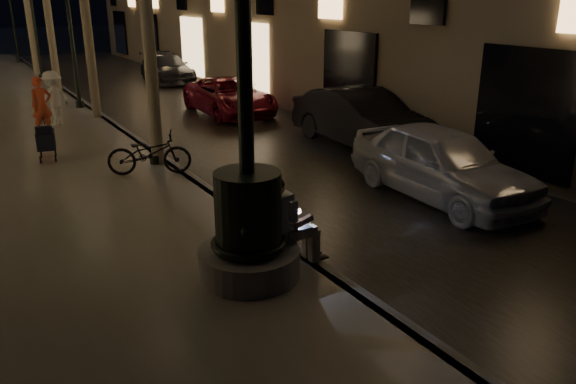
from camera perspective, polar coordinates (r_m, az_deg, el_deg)
ground at (r=20.05m, az=-18.85°, el=7.23°), size 120.00×120.00×0.00m
cobble_lane at (r=20.88m, az=-10.77°, el=8.40°), size 6.00×45.00×0.02m
curb_strip at (r=20.03m, az=-18.88°, el=7.51°), size 0.25×45.00×0.20m
fountain_lamppost at (r=7.47m, az=-4.09°, el=-1.56°), size 1.40×1.40×5.21m
seated_man_laptop at (r=7.86m, az=-0.07°, el=-2.76°), size 0.98×0.33×1.35m
lamp_curb_a at (r=12.84m, az=-14.30°, el=15.97°), size 0.36×0.36×4.81m
lamp_curb_b at (r=20.60m, az=-21.37°, el=16.37°), size 0.36×0.36×4.81m
lamp_curb_c at (r=28.50m, az=-24.55°, el=16.47°), size 0.36×0.36×4.81m
lamp_curb_d at (r=36.44m, az=-26.35°, el=16.51°), size 0.36×0.36×4.81m
stroller at (r=14.28m, az=-23.38°, el=4.88°), size 0.51×0.96×0.97m
car_front at (r=11.56m, az=15.32°, el=2.90°), size 1.93×4.37×1.46m
car_second at (r=15.24m, az=7.49°, el=7.43°), size 1.63×4.61×1.52m
car_third at (r=19.45m, az=-5.97°, el=9.64°), size 2.20×4.47×1.22m
car_rear at (r=27.42m, az=-12.21°, el=12.21°), size 2.14×4.53×1.28m
pedestrian_red at (r=17.05m, az=-23.76°, el=8.04°), size 0.66×0.52×1.59m
pedestrian_white at (r=18.10m, az=-22.74°, el=8.77°), size 1.19×1.02×1.60m
bicycle at (r=12.43m, az=-13.92°, el=3.85°), size 1.87×1.26×0.93m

